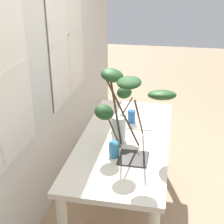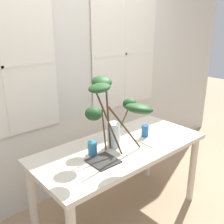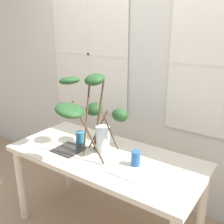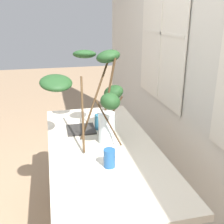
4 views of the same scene
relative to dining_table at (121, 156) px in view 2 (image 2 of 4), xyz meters
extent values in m
plane|color=#9E7F60|center=(0.00, 0.00, -0.66)|extent=(14.00, 14.00, 0.00)
cube|color=beige|center=(0.00, 0.76, 0.67)|extent=(5.41, 0.12, 2.66)
cube|color=white|center=(-0.71, 0.69, 0.80)|extent=(0.92, 0.01, 1.17)
cube|color=silver|center=(-0.71, 0.69, 0.80)|extent=(0.99, 0.01, 1.24)
cube|color=silver|center=(-0.71, 0.68, 0.80)|extent=(0.02, 0.01, 1.17)
cube|color=silver|center=(-0.71, 0.68, 0.80)|extent=(0.92, 0.01, 0.02)
cube|color=white|center=(0.71, 0.69, 0.80)|extent=(0.92, 0.01, 1.17)
cube|color=silver|center=(0.71, 0.69, 0.80)|extent=(0.99, 0.01, 1.24)
cube|color=silver|center=(0.71, 0.68, 0.80)|extent=(0.02, 0.01, 1.17)
cube|color=silver|center=(0.71, 0.68, 0.80)|extent=(0.92, 0.01, 0.02)
cube|color=beige|center=(0.00, 0.00, 0.09)|extent=(1.60, 0.73, 0.04)
cylinder|color=beige|center=(0.74, -0.31, -0.29)|extent=(0.07, 0.07, 0.72)
cylinder|color=beige|center=(-0.74, 0.31, -0.29)|extent=(0.07, 0.07, 0.72)
cylinder|color=beige|center=(0.74, 0.31, -0.29)|extent=(0.07, 0.07, 0.72)
cylinder|color=silver|center=(-0.05, 0.04, 0.22)|extent=(0.12, 0.12, 0.22)
cylinder|color=silver|center=(-0.05, 0.04, 0.15)|extent=(0.10, 0.10, 0.07)
cylinder|color=#47331E|center=(0.04, 0.04, 0.29)|extent=(0.03, 0.19, 0.35)
ellipsoid|color=#1E421E|center=(0.13, 0.03, 0.47)|extent=(0.14, 0.15, 0.13)
cylinder|color=#47331E|center=(-0.10, 0.06, 0.41)|extent=(0.06, 0.12, 0.58)
ellipsoid|color=#1E421E|center=(-0.15, 0.08, 0.70)|extent=(0.21, 0.22, 0.12)
cylinder|color=#47331E|center=(-0.13, 0.08, 0.27)|extent=(0.10, 0.17, 0.31)
ellipsoid|color=#1E421E|center=(-0.20, 0.13, 0.43)|extent=(0.21, 0.22, 0.15)
cylinder|color=#47331E|center=(-0.17, -0.01, 0.41)|extent=(0.13, 0.26, 0.58)
ellipsoid|color=#1E421E|center=(-0.29, -0.07, 0.70)|extent=(0.23, 0.22, 0.09)
cylinder|color=#47331E|center=(-0.07, -0.12, 0.33)|extent=(0.34, 0.06, 0.44)
ellipsoid|color=#1E421E|center=(-0.09, -0.28, 0.55)|extent=(0.25, 0.24, 0.14)
cylinder|color=teal|center=(-0.29, 0.04, 0.17)|extent=(0.08, 0.08, 0.12)
cylinder|color=#235693|center=(0.30, -0.02, 0.17)|extent=(0.07, 0.07, 0.12)
cube|color=#2D2B28|center=(-0.30, -0.11, 0.11)|extent=(0.22, 0.22, 0.01)
cube|color=silver|center=(0.30, -0.09, 0.11)|extent=(0.26, 0.26, 0.01)
camera|label=1|loc=(-2.29, -0.34, 1.39)|focal=51.06mm
camera|label=2|loc=(-1.44, -1.51, 1.15)|focal=41.54mm
camera|label=3|loc=(1.16, -1.57, 1.14)|focal=42.99mm
camera|label=4|loc=(1.70, -0.33, 0.98)|focal=44.41mm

